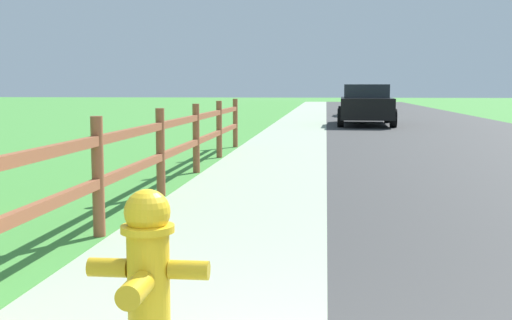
{
  "coord_description": "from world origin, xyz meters",
  "views": [
    {
      "loc": [
        -0.02,
        -1.82,
        1.36
      ],
      "look_at": [
        -0.92,
        6.39,
        0.43
      ],
      "focal_mm": 45.16,
      "sensor_mm": 36.0,
      "label": 1
    }
  ],
  "objects": [
    {
      "name": "rail_fence",
      "position": [
        -2.07,
        6.0,
        0.64
      ],
      "size": [
        0.11,
        13.47,
        1.11
      ],
      "color": "brown",
      "rests_on": "ground"
    },
    {
      "name": "fire_hydrant",
      "position": [
        -0.88,
        1.18,
        0.45
      ],
      "size": [
        0.6,
        0.48,
        0.87
      ],
      "color": "yellow",
      "rests_on": "ground"
    },
    {
      "name": "road_asphalt",
      "position": [
        3.5,
        27.0,
        0.0
      ],
      "size": [
        7.0,
        66.0,
        0.01
      ],
      "primitive_type": "cube",
      "color": "#393939",
      "rests_on": "ground"
    },
    {
      "name": "grass_verge",
      "position": [
        -4.5,
        27.0,
        0.01
      ],
      "size": [
        5.0,
        66.0,
        0.0
      ],
      "primitive_type": "cube",
      "color": "#47923C",
      "rests_on": "ground"
    },
    {
      "name": "ground_plane",
      "position": [
        0.0,
        25.0,
        0.0
      ],
      "size": [
        120.0,
        120.0,
        0.0
      ],
      "primitive_type": "plane",
      "color": "#47923C"
    },
    {
      "name": "curb_concrete",
      "position": [
        -3.0,
        27.0,
        0.0
      ],
      "size": [
        6.0,
        66.0,
        0.01
      ],
      "primitive_type": "cube",
      "color": "#A0B295",
      "rests_on": "ground"
    },
    {
      "name": "parked_suv_black",
      "position": [
        1.42,
        22.05,
        0.74
      ],
      "size": [
        2.1,
        4.95,
        1.47
      ],
      "color": "black",
      "rests_on": "ground"
    },
    {
      "name": "parked_car_white",
      "position": [
        1.92,
        30.55,
        0.74
      ],
      "size": [
        2.34,
        4.6,
        1.44
      ],
      "color": "white",
      "rests_on": "ground"
    }
  ]
}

